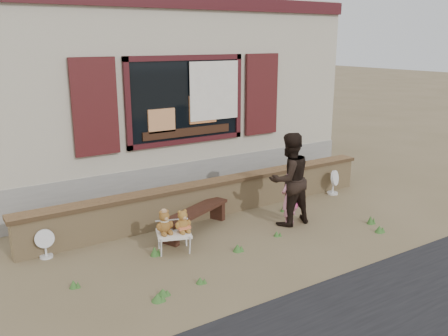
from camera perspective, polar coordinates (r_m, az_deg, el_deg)
ground at (r=8.18m, az=2.28°, el=-7.72°), size 80.00×80.00×0.00m
shopfront at (r=11.56m, az=-10.54°, el=9.09°), size 8.04×5.13×4.00m
brick_wall at (r=8.84m, az=-1.40°, el=-3.55°), size 7.10×0.36×0.67m
bench at (r=8.13m, az=-3.47°, el=-5.72°), size 1.51×0.91×0.39m
folding_chair at (r=7.41m, az=-6.07°, el=-7.90°), size 0.63×0.60×0.32m
teddy_bear_left at (r=7.31m, az=-7.21°, el=-6.40°), size 0.34×0.32×0.38m
teddy_bear_right at (r=7.35m, az=-5.02°, el=-6.31°), size 0.32×0.30×0.36m
child at (r=8.39m, az=7.82°, el=-3.52°), size 0.42×0.34×1.02m
adult at (r=8.35m, az=7.85°, el=-1.34°), size 0.81×0.64×1.65m
fan_left at (r=7.68m, az=-20.73°, el=-8.47°), size 0.29×0.19×0.46m
fan_right at (r=10.29m, az=13.00°, el=-1.67°), size 0.34×0.23×0.53m
grass_tufts at (r=7.35m, az=2.35°, el=-9.96°), size 5.22×1.80×0.15m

